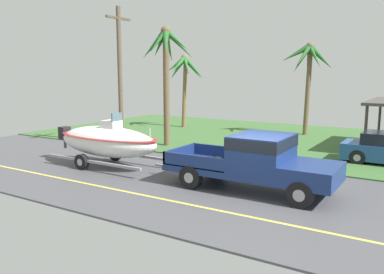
% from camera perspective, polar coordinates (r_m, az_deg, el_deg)
% --- Properties ---
extents(ground, '(36.00, 22.00, 0.11)m').
position_cam_1_polar(ground, '(20.79, 18.06, -2.13)').
color(ground, '#4C4C51').
extents(pickup_truck_towing, '(5.97, 2.15, 1.92)m').
position_cam_1_polar(pickup_truck_towing, '(13.31, 9.87, -3.31)').
color(pickup_truck_towing, navy).
rests_on(pickup_truck_towing, ground).
extents(boat_on_trailer, '(6.25, 2.23, 2.30)m').
position_cam_1_polar(boat_on_trailer, '(17.04, -12.11, -0.58)').
color(boat_on_trailer, gray).
rests_on(boat_on_trailer, ground).
extents(palm_tree_near_left, '(3.37, 3.16, 5.22)m').
position_cam_1_polar(palm_tree_near_left, '(28.45, -1.05, 9.36)').
color(palm_tree_near_left, brown).
rests_on(palm_tree_near_left, ground).
extents(palm_tree_near_right, '(3.18, 2.98, 5.78)m').
position_cam_1_polar(palm_tree_near_right, '(25.93, 16.46, 10.08)').
color(palm_tree_near_right, brown).
rests_on(palm_tree_near_right, ground).
extents(palm_tree_mid, '(2.57, 2.66, 6.32)m').
position_cam_1_polar(palm_tree_mid, '(21.14, -3.76, 11.44)').
color(palm_tree_mid, brown).
rests_on(palm_tree_mid, ground).
extents(utility_pole, '(0.24, 1.80, 7.33)m').
position_cam_1_polar(utility_pole, '(21.65, -10.31, 8.80)').
color(utility_pole, brown).
rests_on(utility_pole, ground).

